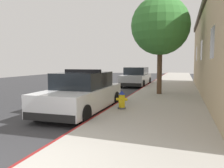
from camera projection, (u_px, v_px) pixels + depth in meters
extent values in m
cube|color=#353538|center=(68.00, 95.00, 14.62)|extent=(30.82, 60.00, 0.20)
cube|color=#ADA89E|center=(166.00, 96.00, 12.85)|extent=(3.66, 60.00, 0.17)
cube|color=maroon|center=(133.00, 95.00, 13.40)|extent=(0.08, 60.00, 0.17)
cube|color=black|center=(213.00, 43.00, 8.12)|extent=(0.06, 1.30, 1.10)
cube|color=black|center=(202.00, 50.00, 13.13)|extent=(0.06, 1.30, 1.10)
cube|color=black|center=(197.00, 54.00, 18.14)|extent=(0.06, 1.30, 1.10)
cube|color=white|center=(82.00, 97.00, 9.14)|extent=(1.84, 4.80, 0.76)
cube|color=black|center=(83.00, 80.00, 9.22)|extent=(1.64, 2.50, 0.60)
cube|color=black|center=(49.00, 117.00, 6.94)|extent=(1.76, 0.16, 0.24)
cube|color=black|center=(102.00, 96.00, 11.39)|extent=(1.76, 0.16, 0.24)
cylinder|color=black|center=(80.00, 97.00, 11.03)|extent=(0.22, 0.64, 0.64)
cylinder|color=black|center=(115.00, 99.00, 10.53)|extent=(0.22, 0.64, 0.64)
cylinder|color=black|center=(37.00, 111.00, 7.80)|extent=(0.22, 0.64, 0.64)
cylinder|color=black|center=(85.00, 115.00, 7.29)|extent=(0.22, 0.64, 0.64)
cube|color=black|center=(83.00, 71.00, 9.14)|extent=(1.48, 0.20, 0.12)
cube|color=red|center=(75.00, 71.00, 9.24)|extent=(0.44, 0.18, 0.11)
cube|color=#1E33E0|center=(91.00, 71.00, 9.04)|extent=(0.44, 0.18, 0.11)
cube|color=#B2B5BA|center=(136.00, 79.00, 19.44)|extent=(1.84, 4.80, 0.76)
cube|color=black|center=(136.00, 71.00, 19.52)|extent=(1.64, 2.50, 0.60)
cube|color=black|center=(130.00, 85.00, 17.24)|extent=(1.76, 0.16, 0.24)
cube|color=black|center=(141.00, 80.00, 21.69)|extent=(1.76, 0.16, 0.24)
cylinder|color=black|center=(130.00, 80.00, 21.34)|extent=(0.22, 0.64, 0.64)
cylinder|color=black|center=(149.00, 81.00, 20.83)|extent=(0.22, 0.64, 0.64)
cylinder|color=black|center=(121.00, 84.00, 18.10)|extent=(0.22, 0.64, 0.64)
cylinder|color=black|center=(143.00, 84.00, 17.60)|extent=(0.22, 0.64, 0.64)
cylinder|color=#4C4C51|center=(122.00, 108.00, 8.99)|extent=(0.32, 0.32, 0.06)
cylinder|color=yellow|center=(122.00, 101.00, 8.97)|extent=(0.24, 0.24, 0.50)
cone|color=navy|center=(122.00, 93.00, 8.94)|extent=(0.28, 0.28, 0.14)
cylinder|color=#4C4C51|center=(122.00, 90.00, 8.93)|extent=(0.05, 0.05, 0.06)
cylinder|color=yellow|center=(118.00, 99.00, 9.01)|extent=(0.10, 0.10, 0.10)
cylinder|color=yellow|center=(126.00, 99.00, 8.91)|extent=(0.10, 0.10, 0.10)
cylinder|color=yellow|center=(121.00, 101.00, 8.80)|extent=(0.13, 0.12, 0.13)
cylinder|color=brown|center=(159.00, 70.00, 13.26)|extent=(0.28, 0.28, 2.69)
sphere|color=#387A33|center=(160.00, 26.00, 13.03)|extent=(3.28, 3.28, 3.28)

